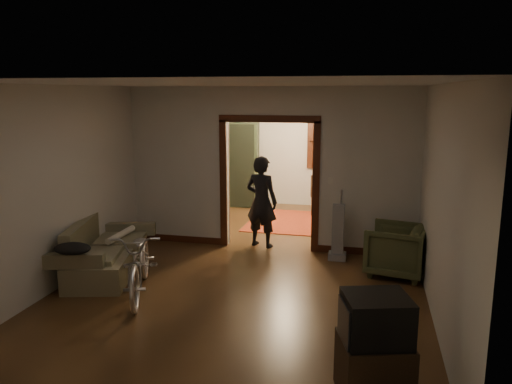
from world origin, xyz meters
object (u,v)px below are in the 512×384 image
(bicycle, at_px, (141,261))
(desk, at_px, (346,197))
(armchair, at_px, (396,250))
(locker, at_px, (238,164))
(sofa, at_px, (106,247))
(person, at_px, (261,202))

(bicycle, bearing_deg, desk, 45.21)
(bicycle, height_order, armchair, bicycle)
(bicycle, height_order, locker, locker)
(bicycle, height_order, desk, bicycle)
(bicycle, relative_size, armchair, 2.11)
(sofa, height_order, locker, locker)
(sofa, bearing_deg, bicycle, -49.83)
(locker, bearing_deg, person, -75.04)
(sofa, distance_m, person, 2.76)
(person, bearing_deg, sofa, 58.59)
(armchair, bearing_deg, bicycle, -53.38)
(armchair, distance_m, locker, 5.39)
(desk, bearing_deg, person, -114.24)
(sofa, distance_m, armchair, 4.36)
(person, height_order, desk, person)
(sofa, height_order, desk, sofa)
(sofa, bearing_deg, armchair, -2.38)
(person, relative_size, locker, 0.81)
(locker, relative_size, desk, 1.94)
(armchair, relative_size, locker, 0.42)
(bicycle, relative_size, person, 1.10)
(sofa, xyz_separation_m, armchair, (4.26, 0.93, -0.03))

